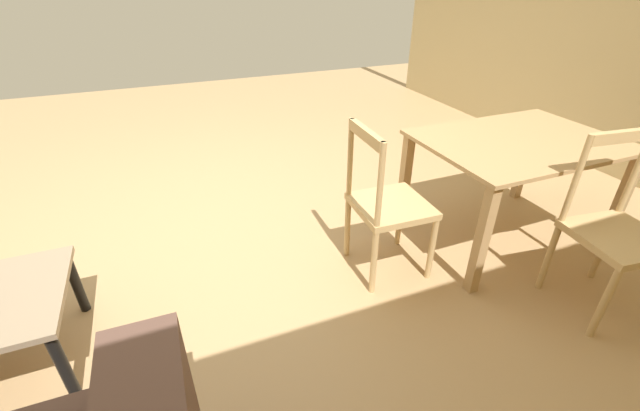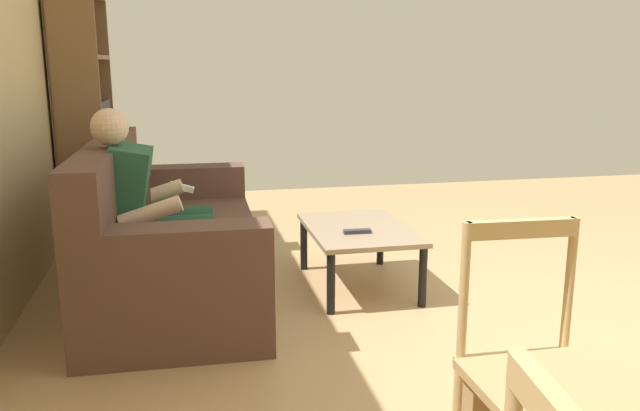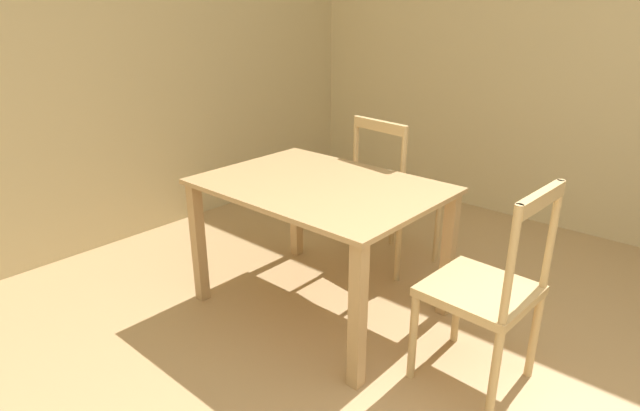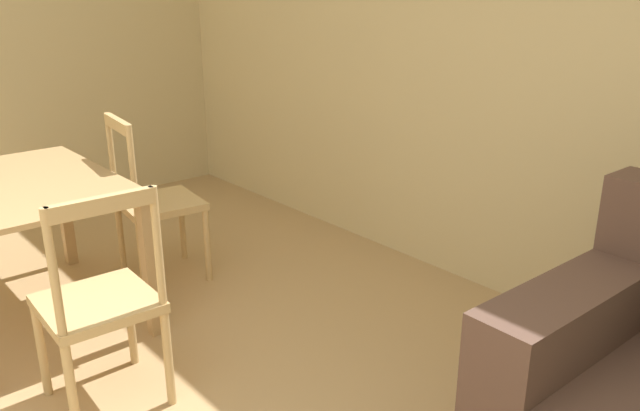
{
  "view_description": "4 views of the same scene",
  "coord_description": "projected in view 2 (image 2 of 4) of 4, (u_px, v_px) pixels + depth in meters",
  "views": [
    {
      "loc": [
        0.25,
        2.6,
        1.65
      ],
      "look_at": [
        -0.23,
        1.41,
        0.9
      ],
      "focal_mm": 22.91,
      "sensor_mm": 36.0,
      "label": 1
    },
    {
      "loc": [
        -2.57,
        1.91,
        1.44
      ],
      "look_at": [
        -0.23,
        1.41,
        0.9
      ],
      "focal_mm": 35.76,
      "sensor_mm": 36.0,
      "label": 2
    },
    {
      "loc": [
        -0.16,
        -1.04,
        1.56
      ],
      "look_at": [
        -1.82,
        0.84,
        0.6
      ],
      "focal_mm": 28.96,
      "sensor_mm": 36.0,
      "label": 3
    },
    {
      "loc": [
        1.34,
        0.05,
        1.63
      ],
      "look_at": [
        -0.23,
        1.41,
        0.9
      ],
      "focal_mm": 35.62,
      "sensor_mm": 36.0,
      "label": 4
    }
  ],
  "objects": [
    {
      "name": "person_lounging",
      "position": [
        151.0,
        207.0,
        3.69
      ],
      "size": [
        0.6,
        0.86,
        1.19
      ],
      "color": "#23563D",
      "rests_on": "ground_plane"
    },
    {
      "name": "tv_remote",
      "position": [
        357.0,
        231.0,
        3.94
      ],
      "size": [
        0.06,
        0.17,
        0.02
      ],
      "primitive_type": "cube",
      "rotation": [
        0.0,
        0.0,
        3.1
      ],
      "color": "#2D2D38",
      "rests_on": "coffee_table"
    },
    {
      "name": "dining_chair_facing_couch",
      "position": [
        535.0,
        377.0,
        2.05
      ],
      "size": [
        0.44,
        0.44,
        0.93
      ],
      "color": "tan",
      "rests_on": "ground_plane"
    },
    {
      "name": "coffee_table",
      "position": [
        359.0,
        234.0,
        4.11
      ],
      "size": [
        0.92,
        0.64,
        0.4
      ],
      "color": "gray",
      "rests_on": "ground_plane"
    },
    {
      "name": "ground_plane",
      "position": [
        587.0,
        358.0,
        3.16
      ],
      "size": [
        9.09,
        9.09,
        0.0
      ],
      "primitive_type": "plane",
      "color": "tan"
    },
    {
      "name": "bookshelf",
      "position": [
        85.0,
        137.0,
        5.24
      ],
      "size": [
        0.88,
        0.36,
        1.98
      ],
      "color": "brown",
      "rests_on": "ground_plane"
    },
    {
      "name": "couch",
      "position": [
        165.0,
        243.0,
        3.96
      ],
      "size": [
        2.07,
        1.02,
        0.96
      ],
      "color": "brown",
      "rests_on": "ground_plane"
    }
  ]
}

